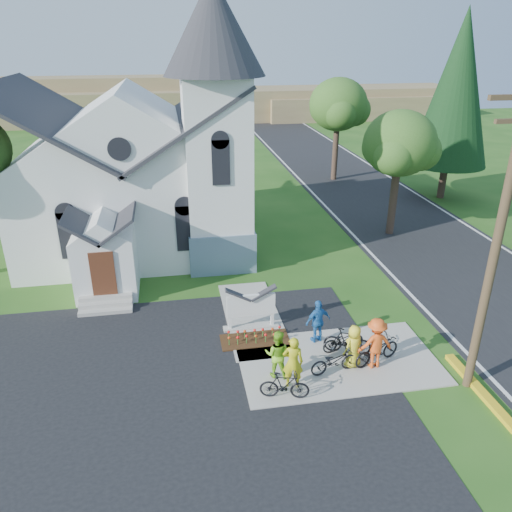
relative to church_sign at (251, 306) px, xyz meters
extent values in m
plane|color=#235016|center=(1.20, -3.20, -1.03)|extent=(120.00, 120.00, 0.00)
cube|color=black|center=(-5.80, -5.20, -1.02)|extent=(20.00, 16.00, 0.02)
cube|color=black|center=(11.20, 11.80, -1.02)|extent=(8.00, 90.00, 0.02)
cube|color=#ACA69B|center=(2.70, -2.70, -1.00)|extent=(7.00, 4.00, 0.05)
cube|color=white|center=(-4.80, 9.80, 1.47)|extent=(11.00, 9.00, 5.00)
cube|color=slate|center=(-0.50, 6.50, -0.03)|extent=(3.20, 3.20, 2.00)
cube|color=white|center=(-0.50, 6.50, 3.47)|extent=(3.00, 3.00, 9.00)
cone|color=#2C2B31|center=(-0.50, 6.50, 9.97)|extent=(4.50, 4.50, 4.00)
cube|color=white|center=(-5.80, 4.10, 0.37)|extent=(2.60, 2.40, 2.80)
cube|color=#522917|center=(-5.80, 2.87, 0.47)|extent=(1.00, 0.10, 2.00)
cube|color=#ACA69B|center=(0.00, 0.00, -0.98)|extent=(2.20, 0.40, 0.10)
cube|color=white|center=(-0.85, 0.00, -0.48)|extent=(0.12, 0.12, 1.00)
cube|color=white|center=(0.85, 0.00, -0.48)|extent=(0.12, 0.12, 1.00)
cube|color=white|center=(0.00, 0.00, 0.02)|extent=(1.90, 0.14, 0.90)
cube|color=#361C0E|center=(0.00, -0.90, -0.99)|extent=(2.60, 1.10, 0.07)
cylinder|color=#453222|center=(6.50, -4.70, 3.97)|extent=(0.28, 0.28, 10.00)
cylinder|color=#38261E|center=(9.70, 8.80, 1.00)|extent=(0.44, 0.44, 4.05)
ellipsoid|color=#366021|center=(9.70, 8.80, 4.22)|extent=(4.00, 4.00, 3.60)
cylinder|color=#38261E|center=(10.20, 20.80, 1.22)|extent=(0.44, 0.44, 4.50)
ellipsoid|color=#366021|center=(10.20, 20.80, 4.79)|extent=(4.40, 4.40, 3.96)
cylinder|color=#38261E|center=(16.20, 14.80, 0.17)|extent=(0.50, 0.50, 2.40)
cone|color=black|center=(16.20, 14.80, 6.37)|extent=(5.20, 5.20, 10.00)
cube|color=olive|center=(7.20, 52.80, 0.97)|extent=(60.00, 8.00, 4.00)
cube|color=olive|center=(-8.80, 54.80, 1.77)|extent=(30.00, 6.00, 5.60)
cube|color=olive|center=(23.20, 50.80, 0.47)|extent=(25.00, 6.00, 3.00)
imported|color=gold|center=(0.74, -3.78, -0.05)|extent=(0.76, 0.59, 1.86)
imported|color=black|center=(2.32, -3.32, -0.52)|extent=(1.81, 0.88, 0.91)
imported|color=#7FC625|center=(0.36, -3.16, -0.11)|extent=(1.01, 0.90, 1.73)
imported|color=black|center=(0.35, -4.32, -0.50)|extent=(1.66, 0.83, 0.96)
imported|color=#246CB7|center=(2.30, -1.38, -0.12)|extent=(1.08, 0.65, 1.72)
imported|color=black|center=(3.06, -2.13, -0.55)|extent=(1.70, 0.81, 0.86)
imported|color=#F2561A|center=(3.80, -3.23, -0.04)|extent=(1.24, 0.76, 1.88)
imported|color=black|center=(3.14, -2.34, -0.46)|extent=(1.77, 1.09, 1.03)
imported|color=yellow|center=(3.08, -3.07, -0.18)|extent=(0.92, 0.78, 1.59)
imported|color=black|center=(3.97, -3.04, -0.47)|extent=(2.04, 1.30, 1.01)
camera|label=1|loc=(-2.74, -16.69, 9.65)|focal=35.00mm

